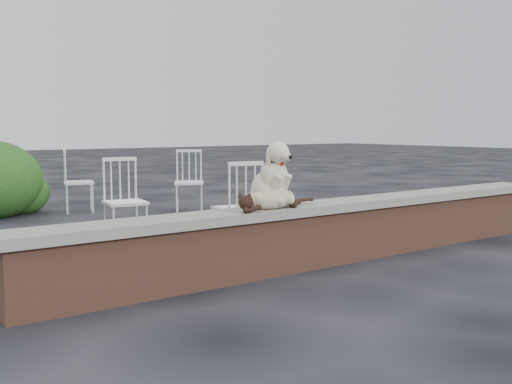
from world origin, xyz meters
TOP-DOWN VIEW (x-y plane):
  - ground at (0.00, 0.00)m, footprint 60.00×60.00m
  - brick_wall at (0.00, 0.00)m, footprint 6.00×0.30m
  - capstone at (0.00, 0.00)m, footprint 6.20×0.40m
  - dog at (-0.72, 0.08)m, footprint 0.42×0.53m
  - cat at (-0.80, -0.07)m, footprint 1.09×0.33m
  - chair_e at (-0.80, 4.66)m, footprint 0.70×0.70m
  - chair_c at (-0.49, 0.90)m, footprint 0.64×0.64m
  - chair_b at (-1.22, 2.01)m, footprint 0.63×0.63m
  - chair_d at (0.51, 3.65)m, footprint 0.77×0.77m

SIDE VIEW (x-z plane):
  - ground at x=0.00m, z-range 0.00..0.00m
  - brick_wall at x=0.00m, z-range 0.00..0.50m
  - chair_e at x=-0.80m, z-range 0.00..0.94m
  - chair_c at x=-0.49m, z-range 0.00..0.94m
  - chair_b at x=-1.22m, z-range 0.00..0.94m
  - chair_d at x=0.51m, z-range 0.00..0.94m
  - capstone at x=0.00m, z-range 0.50..0.58m
  - cat at x=-0.80m, z-range 0.58..0.76m
  - dog at x=-0.72m, z-range 0.58..1.16m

